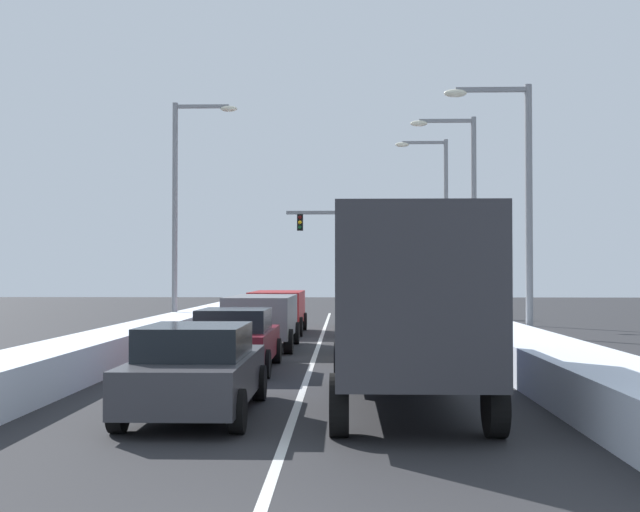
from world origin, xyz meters
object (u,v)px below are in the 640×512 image
at_px(street_lamp_right_far, 439,214).
at_px(street_lamp_left_mid, 183,197).
at_px(sedan_silver_right_lane_fourth, 358,311).
at_px(box_truck_right_lane_nearest, 404,300).
at_px(street_lamp_right_near, 517,192).
at_px(suv_gray_center_lane_third, 262,316).
at_px(sedan_tan_right_lane_second, 379,331).
at_px(traffic_light_gantry, 373,237).
at_px(suv_red_center_lane_fourth, 278,308).
at_px(sedan_maroon_center_lane_second, 235,339).
at_px(sedan_charcoal_center_lane_nearest, 197,369).
at_px(street_lamp_right_mid, 465,204).
at_px(sedan_white_right_lane_third, 368,319).

xyz_separation_m(street_lamp_right_far, street_lamp_left_mid, (-11.39, -8.09, 0.10)).
bearing_deg(sedan_silver_right_lane_fourth, box_truck_right_lane_nearest, -88.90).
xyz_separation_m(sedan_silver_right_lane_fourth, street_lamp_right_near, (4.58, -10.87, 4.09)).
relative_size(sedan_silver_right_lane_fourth, suv_gray_center_lane_third, 0.92).
bearing_deg(street_lamp_right_near, box_truck_right_lane_nearest, -112.16).
relative_size(sedan_tan_right_lane_second, suv_gray_center_lane_third, 0.92).
xyz_separation_m(sedan_tan_right_lane_second, traffic_light_gantry, (0.75, 24.12, 3.73)).
xyz_separation_m(suv_red_center_lane_fourth, street_lamp_right_far, (7.48, 8.46, 4.40)).
bearing_deg(traffic_light_gantry, street_lamp_right_near, -81.09).
bearing_deg(sedan_maroon_center_lane_second, sedan_charcoal_center_lane_nearest, -88.16).
height_order(suv_gray_center_lane_third, street_lamp_right_near, street_lamp_right_near).
distance_m(sedan_silver_right_lane_fourth, street_lamp_right_far, 8.22).
xyz_separation_m(box_truck_right_lane_nearest, street_lamp_right_mid, (3.85, 18.35, 3.27)).
xyz_separation_m(sedan_silver_right_lane_fourth, street_lamp_right_far, (4.19, 5.34, 4.65)).
distance_m(suv_red_center_lane_fourth, street_lamp_left_mid, 5.98).
xyz_separation_m(sedan_silver_right_lane_fourth, street_lamp_left_mid, (-7.21, -2.75, 4.75)).
height_order(box_truck_right_lane_nearest, sedan_charcoal_center_lane_nearest, box_truck_right_lane_nearest).
bearing_deg(street_lamp_left_mid, box_truck_right_lane_nearest, -67.50).
bearing_deg(street_lamp_right_far, sedan_silver_right_lane_fourth, -128.10).
relative_size(suv_gray_center_lane_third, traffic_light_gantry, 0.65).
relative_size(sedan_silver_right_lane_fourth, sedan_maroon_center_lane_second, 1.00).
height_order(sedan_silver_right_lane_fourth, traffic_light_gantry, traffic_light_gantry).
bearing_deg(street_lamp_left_mid, street_lamp_right_mid, -0.08).
distance_m(traffic_light_gantry, street_lamp_right_mid, 14.53).
height_order(box_truck_right_lane_nearest, suv_gray_center_lane_third, box_truck_right_lane_nearest).
bearing_deg(suv_red_center_lane_fourth, sedan_silver_right_lane_fourth, 43.50).
height_order(sedan_charcoal_center_lane_nearest, street_lamp_right_near, street_lamp_right_near).
bearing_deg(street_lamp_right_mid, sedan_maroon_center_lane_second, -120.54).
xyz_separation_m(box_truck_right_lane_nearest, sedan_maroon_center_lane_second, (-3.72, 5.52, -1.14)).
xyz_separation_m(sedan_white_right_lane_third, street_lamp_right_near, (4.35, -4.55, 4.09)).
bearing_deg(street_lamp_right_mid, street_lamp_right_far, 90.50).
distance_m(sedan_tan_right_lane_second, suv_red_center_lane_fourth, 10.26).
height_order(sedan_charcoal_center_lane_nearest, street_lamp_left_mid, street_lamp_left_mid).
relative_size(sedan_silver_right_lane_fourth, street_lamp_left_mid, 0.48).
bearing_deg(traffic_light_gantry, suv_red_center_lane_fourth, -106.76).
bearing_deg(sedan_charcoal_center_lane_nearest, traffic_light_gantry, 82.80).
distance_m(sedan_tan_right_lane_second, street_lamp_left_mid, 13.38).
distance_m(sedan_white_right_lane_third, sedan_maroon_center_lane_second, 9.92).
xyz_separation_m(traffic_light_gantry, street_lamp_right_mid, (3.17, -14.17, 0.68)).
xyz_separation_m(sedan_maroon_center_lane_second, street_lamp_right_near, (7.89, 4.73, 4.09)).
bearing_deg(sedan_silver_right_lane_fourth, sedan_tan_right_lane_second, -88.47).
bearing_deg(suv_gray_center_lane_third, sedan_charcoal_center_lane_nearest, -89.40).
bearing_deg(street_lamp_right_near, street_lamp_left_mid, 145.43).
bearing_deg(box_truck_right_lane_nearest, sedan_tan_right_lane_second, 90.44).
xyz_separation_m(sedan_maroon_center_lane_second, suv_red_center_lane_fourth, (0.02, 12.47, 0.25)).
bearing_deg(sedan_silver_right_lane_fourth, sedan_white_right_lane_third, -87.96).
distance_m(box_truck_right_lane_nearest, street_lamp_right_mid, 19.04).
bearing_deg(sedan_tan_right_lane_second, box_truck_right_lane_nearest, -89.56).
bearing_deg(street_lamp_left_mid, sedan_maroon_center_lane_second, -73.13).
height_order(sedan_tan_right_lane_second, sedan_silver_right_lane_fourth, same).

